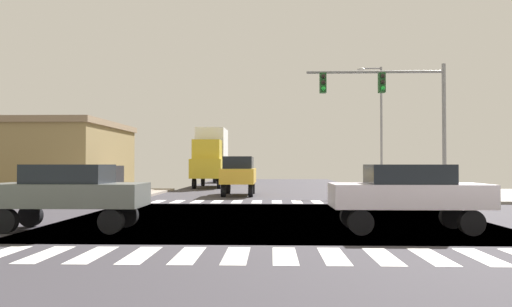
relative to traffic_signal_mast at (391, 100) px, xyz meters
name	(u,v)px	position (x,y,z in m)	size (l,w,h in m)	color
ground	(272,218)	(-6.03, -7.58, -5.17)	(90.00, 90.00, 0.05)	#36333B
sidewalk_corner_ne	(493,195)	(6.97, 4.42, -5.08)	(12.00, 12.00, 0.14)	gray
sidewalk_corner_nw	(56,194)	(-19.03, 4.42, -5.08)	(12.00, 12.00, 0.14)	gray
crosswalk_near	(261,256)	(-6.28, -14.88, -5.14)	(13.50, 2.00, 0.01)	white
crosswalk_far	(267,202)	(-6.28, -0.28, -5.14)	(13.50, 2.00, 0.01)	white
traffic_signal_mast	(391,100)	(0.00, 0.00, 0.00)	(7.00, 0.55, 6.95)	gray
street_lamp	(378,117)	(1.48, 10.03, 0.04)	(1.78, 0.32, 8.77)	gray
bank_building	(25,157)	(-22.99, 8.38, -2.77)	(14.14, 10.53, 4.74)	olive
sedan_nearside_1	(69,191)	(-11.86, -11.08, -4.03)	(4.30, 1.80, 1.88)	black
sedan_farside_2	(408,192)	(-2.21, -11.08, -4.03)	(4.30, 1.80, 1.88)	black
suv_leading_3	(239,172)	(-8.03, 4.91, -3.75)	(1.96, 4.60, 2.34)	black
box_truck_trailing_1	(211,156)	(-11.03, 15.50, -2.58)	(2.40, 7.20, 4.85)	black
sedan_middle_3	(223,172)	(-11.03, 25.81, -4.03)	(1.80, 4.30, 1.88)	black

